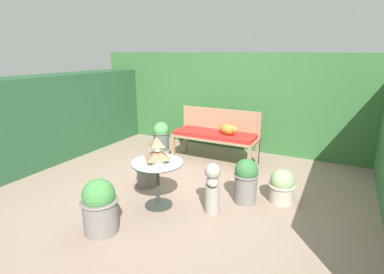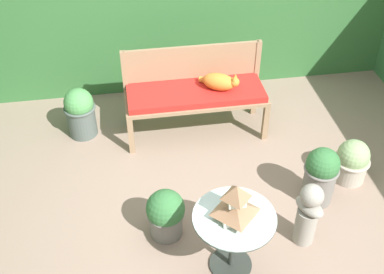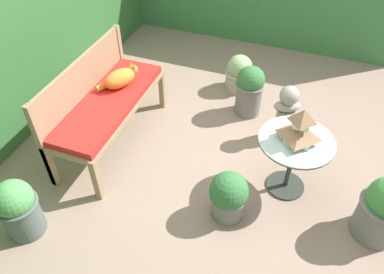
% 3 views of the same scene
% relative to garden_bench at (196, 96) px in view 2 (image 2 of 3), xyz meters
% --- Properties ---
extents(ground, '(30.00, 30.00, 0.00)m').
position_rel_garden_bench_xyz_m(ground, '(0.08, -1.22, -0.48)').
color(ground, gray).
extents(garden_bench, '(1.52, 0.55, 0.55)m').
position_rel_garden_bench_xyz_m(garden_bench, '(0.00, 0.00, 0.00)').
color(garden_bench, '#937556').
rests_on(garden_bench, ground).
extents(bench_backrest, '(1.52, 0.06, 0.94)m').
position_rel_garden_bench_xyz_m(bench_backrest, '(0.00, 0.25, 0.21)').
color(bench_backrest, '#937556').
rests_on(bench_backrest, ground).
extents(cat, '(0.40, 0.37, 0.21)m').
position_rel_garden_bench_xyz_m(cat, '(0.25, -0.01, 0.17)').
color(cat, orange).
rests_on(cat, garden_bench).
extents(patio_table, '(0.65, 0.65, 0.61)m').
position_rel_garden_bench_xyz_m(patio_table, '(-0.01, -1.84, -0.00)').
color(patio_table, '#2D332D').
rests_on(patio_table, ground).
extents(pagoda_birdhouse, '(0.29, 0.29, 0.33)m').
position_rel_garden_bench_xyz_m(pagoda_birdhouse, '(-0.01, -1.84, 0.27)').
color(pagoda_birdhouse, silver).
rests_on(pagoda_birdhouse, patio_table).
extents(garden_bust, '(0.26, 0.32, 0.65)m').
position_rel_garden_bench_xyz_m(garden_bust, '(0.68, -1.67, -0.14)').
color(garden_bust, gray).
rests_on(garden_bust, ground).
extents(potted_plant_table_far, '(0.34, 0.34, 0.48)m').
position_rel_garden_bench_xyz_m(potted_plant_table_far, '(-0.50, -1.40, -0.23)').
color(potted_plant_table_far, slate).
rests_on(potted_plant_table_far, ground).
extents(potted_plant_patio_mid, '(0.33, 0.33, 0.61)m').
position_rel_garden_bench_xyz_m(potted_plant_patio_mid, '(0.97, -1.22, -0.16)').
color(potted_plant_patio_mid, slate).
rests_on(potted_plant_patio_mid, ground).
extents(potted_plant_hedge_corner, '(0.36, 0.36, 0.46)m').
position_rel_garden_bench_xyz_m(potted_plant_hedge_corner, '(1.40, -0.99, -0.26)').
color(potted_plant_hedge_corner, '#ADA393').
rests_on(potted_plant_hedge_corner, ground).
extents(potted_plant_bench_left, '(0.35, 0.35, 0.58)m').
position_rel_garden_bench_xyz_m(potted_plant_bench_left, '(-1.25, 0.16, -0.18)').
color(potted_plant_bench_left, '#4C5651').
rests_on(potted_plant_bench_left, ground).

